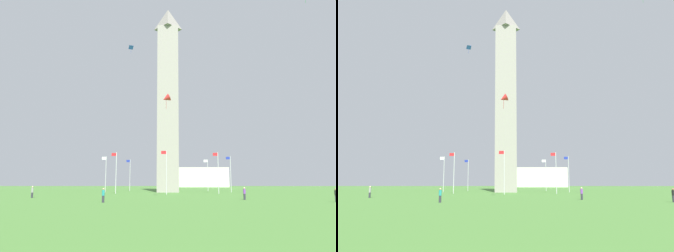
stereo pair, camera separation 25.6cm
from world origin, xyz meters
TOP-DOWN VIEW (x-y plane):
  - ground_plane at (0.00, 0.00)m, footprint 260.00×260.00m
  - obelisk_monument at (0.00, 0.00)m, footprint 5.19×5.19m
  - flagpole_n at (15.13, 0.00)m, footprint 1.12×0.14m
  - flagpole_ne at (10.71, 10.66)m, footprint 1.12×0.14m
  - flagpole_e at (0.06, 15.07)m, footprint 1.12×0.14m
  - flagpole_se at (-10.60, 10.66)m, footprint 1.12×0.14m
  - flagpole_s at (-15.02, 0.00)m, footprint 1.12×0.14m
  - flagpole_sw at (-10.60, -10.66)m, footprint 1.12×0.14m
  - flagpole_w at (0.06, -15.07)m, footprint 1.12×0.14m
  - flagpole_nw at (10.71, -10.66)m, footprint 1.12×0.14m
  - person_black_shirt at (-20.75, 38.83)m, footprint 0.32×0.32m
  - person_purple_shirt at (-11.05, 33.45)m, footprint 0.32×0.32m
  - person_teal_shirt at (6.80, 39.98)m, footprint 0.32×0.32m
  - person_gray_shirt at (20.15, 28.68)m, footprint 0.32×0.32m
  - kite_red_delta at (-0.32, 30.09)m, footprint 1.56×1.30m
  - kite_blue_diamond at (7.79, 12.71)m, footprint 1.19×1.08m
  - distant_building at (-13.46, -83.17)m, footprint 28.54×11.57m

SIDE VIEW (x-z plane):
  - ground_plane at x=0.00m, z-range 0.00..0.00m
  - person_black_shirt at x=-20.75m, z-range -0.01..1.63m
  - person_teal_shirt at x=6.80m, z-range -0.01..1.67m
  - person_purple_shirt at x=-11.05m, z-range -0.01..1.67m
  - person_gray_shirt at x=20.15m, z-range 0.00..1.77m
  - flagpole_n at x=15.13m, z-range 0.39..8.96m
  - flagpole_ne at x=10.71m, z-range 0.39..8.96m
  - flagpole_e at x=0.06m, z-range 0.39..8.96m
  - flagpole_se at x=-10.60m, z-range 0.39..8.96m
  - flagpole_s at x=-15.02m, z-range 0.39..8.96m
  - flagpole_sw at x=-10.60m, z-range 0.39..8.96m
  - flagpole_w at x=0.06m, z-range 0.39..8.96m
  - flagpole_nw at x=10.71m, z-range 0.39..8.96m
  - distant_building at x=-13.46m, z-range 0.00..9.42m
  - kite_red_delta at x=-0.32m, z-range 13.92..16.29m
  - obelisk_monument at x=0.00m, z-range 0.00..47.22m
  - kite_blue_diamond at x=7.79m, z-range 30.28..31.95m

